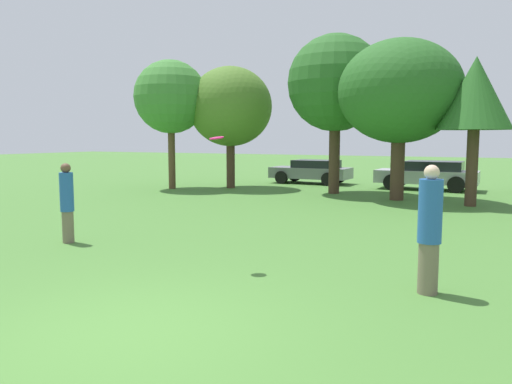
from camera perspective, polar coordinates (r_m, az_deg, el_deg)
ground_plane at (r=6.28m, az=-14.38°, el=-15.32°), size 120.00×120.00×0.00m
person_thrower at (r=11.58m, az=-20.87°, el=-1.10°), size 0.29×0.29×1.75m
person_catcher at (r=7.69m, az=19.31°, el=-4.04°), size 0.34×0.34×1.90m
frisbee at (r=8.69m, az=-4.55°, el=6.21°), size 0.26×0.25×0.07m
tree_0 at (r=22.91m, az=-9.77°, el=10.66°), size 3.27×3.27×5.76m
tree_1 at (r=22.89m, az=-2.96°, el=9.73°), size 3.79×3.79×5.51m
tree_2 at (r=20.92m, az=9.12°, el=12.16°), size 3.93×3.93×6.48m
tree_3 at (r=19.13m, az=16.17°, el=10.97°), size 4.47×4.47×5.86m
tree_4 at (r=18.21m, az=23.87°, el=10.15°), size 2.41×2.41×4.97m
parked_car_grey at (r=25.27m, az=6.43°, el=2.42°), size 3.99×1.96×1.19m
parked_car_silver at (r=23.35m, az=19.16°, el=1.93°), size 4.33×2.03×1.28m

